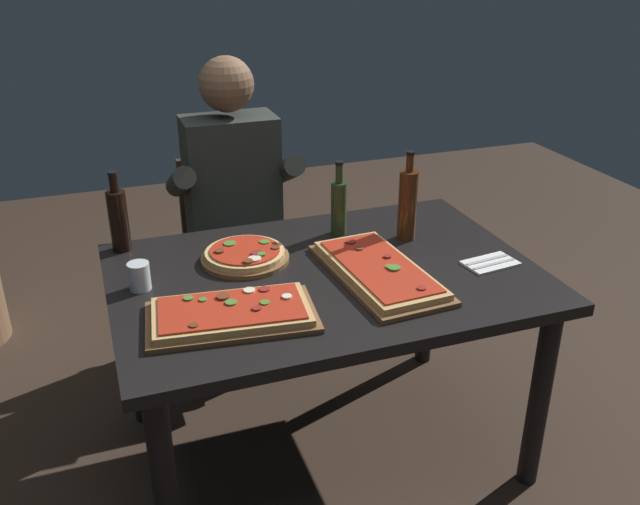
% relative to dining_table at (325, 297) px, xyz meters
% --- Properties ---
extents(ground_plane, '(6.40, 6.40, 0.00)m').
position_rel_dining_table_xyz_m(ground_plane, '(0.00, 0.00, -0.64)').
color(ground_plane, '#38281E').
extents(dining_table, '(1.40, 0.96, 0.74)m').
position_rel_dining_table_xyz_m(dining_table, '(0.00, 0.00, 0.00)').
color(dining_table, black).
rests_on(dining_table, ground_plane).
extents(pizza_rectangular_front, '(0.52, 0.33, 0.05)m').
position_rel_dining_table_xyz_m(pizza_rectangular_front, '(-0.36, -0.20, 0.11)').
color(pizza_rectangular_front, brown).
rests_on(pizza_rectangular_front, dining_table).
extents(pizza_rectangular_left, '(0.30, 0.58, 0.05)m').
position_rel_dining_table_xyz_m(pizza_rectangular_left, '(0.16, -0.09, 0.11)').
color(pizza_rectangular_left, brown).
rests_on(pizza_rectangular_left, dining_table).
extents(pizza_round_far, '(0.30, 0.30, 0.05)m').
position_rel_dining_table_xyz_m(pizza_round_far, '(-0.23, 0.18, 0.12)').
color(pizza_round_far, brown).
rests_on(pizza_round_far, dining_table).
extents(wine_bottle_dark, '(0.06, 0.06, 0.28)m').
position_rel_dining_table_xyz_m(wine_bottle_dark, '(0.16, 0.28, 0.21)').
color(wine_bottle_dark, '#233819').
rests_on(wine_bottle_dark, dining_table).
extents(oil_bottle_amber, '(0.07, 0.07, 0.33)m').
position_rel_dining_table_xyz_m(oil_bottle_amber, '(0.38, 0.16, 0.23)').
color(oil_bottle_amber, '#47230F').
rests_on(oil_bottle_amber, dining_table).
extents(vinegar_bottle_green, '(0.07, 0.07, 0.29)m').
position_rel_dining_table_xyz_m(vinegar_bottle_green, '(-0.62, 0.41, 0.21)').
color(vinegar_bottle_green, black).
rests_on(vinegar_bottle_green, dining_table).
extents(tumbler_near_camera, '(0.07, 0.07, 0.09)m').
position_rel_dining_table_xyz_m(tumbler_near_camera, '(-0.59, 0.09, 0.13)').
color(tumbler_near_camera, silver).
rests_on(tumbler_near_camera, dining_table).
extents(napkin_cutlery_set, '(0.19, 0.13, 0.01)m').
position_rel_dining_table_xyz_m(napkin_cutlery_set, '(0.55, -0.13, 0.10)').
color(napkin_cutlery_set, white).
rests_on(napkin_cutlery_set, dining_table).
extents(diner_chair, '(0.44, 0.44, 0.87)m').
position_rel_dining_table_xyz_m(diner_chair, '(-0.13, 0.86, -0.16)').
color(diner_chair, '#3D2B1E').
rests_on(diner_chair, ground_plane).
extents(seated_diner, '(0.53, 0.41, 1.33)m').
position_rel_dining_table_xyz_m(seated_diner, '(-0.13, 0.74, 0.10)').
color(seated_diner, '#23232D').
rests_on(seated_diner, ground_plane).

